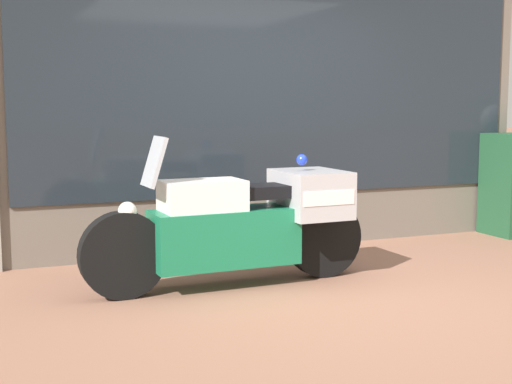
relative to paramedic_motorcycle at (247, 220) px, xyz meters
name	(u,v)px	position (x,y,z in m)	size (l,w,h in m)	color
ground_plane	(344,294)	(0.56, -0.56, -0.52)	(60.00, 60.00, 0.00)	#8E604C
shop_building	(211,44)	(0.20, 1.44, 1.49)	(6.20, 0.55, 3.99)	#6B6056
window_display	(272,196)	(0.86, 1.47, -0.03)	(4.99, 0.30, 2.09)	slate
paramedic_motorcycle	(247,220)	(0.00, 0.00, 0.00)	(2.34, 0.65, 1.19)	black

